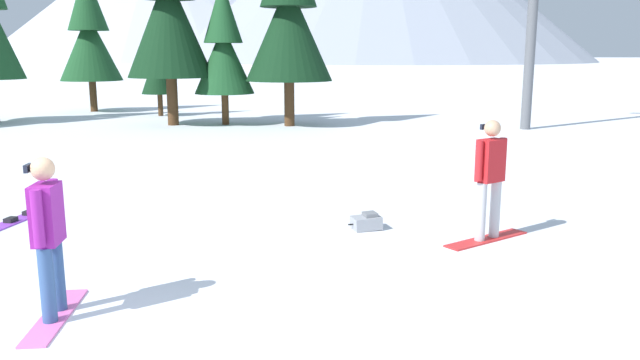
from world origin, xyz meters
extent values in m
plane|color=white|center=(0.00, 0.00, 0.00)|extent=(800.00, 800.00, 0.00)
cube|color=pink|center=(-1.08, 0.73, 0.01)|extent=(0.63, 1.50, 0.02)
cylinder|color=#335184|center=(-1.04, 0.57, 0.42)|extent=(0.15, 0.15, 0.79)
cylinder|color=#335184|center=(-1.12, 0.88, 0.42)|extent=(0.15, 0.15, 0.79)
cube|color=#8C1E8C|center=(-1.08, 0.73, 1.13)|extent=(0.33, 0.45, 0.62)
cylinder|color=#8C1E8C|center=(-1.02, 0.47, 1.15)|extent=(0.11, 0.11, 0.58)
cylinder|color=#8C1E8C|center=(-1.15, 0.98, 1.15)|extent=(0.11, 0.11, 0.58)
sphere|color=tan|center=(-1.08, 0.73, 1.60)|extent=(0.24, 0.24, 0.24)
cube|color=black|center=(-1.22, 0.69, 1.61)|extent=(0.08, 0.17, 0.08)
cube|color=red|center=(3.71, 4.32, 0.01)|extent=(1.31, 1.29, 0.02)
cylinder|color=#B7B7BC|center=(3.59, 4.21, 0.46)|extent=(0.15, 0.15, 0.87)
cylinder|color=#B7B7BC|center=(3.82, 4.44, 0.46)|extent=(0.15, 0.15, 0.87)
cube|color=red|center=(3.71, 4.32, 1.21)|extent=(0.45, 0.45, 0.62)
cylinder|color=red|center=(3.52, 4.14, 1.23)|extent=(0.11, 0.11, 0.58)
cylinder|color=red|center=(3.89, 4.51, 1.23)|extent=(0.11, 0.11, 0.58)
sphere|color=tan|center=(3.71, 4.32, 1.68)|extent=(0.24, 0.24, 0.24)
cube|color=black|center=(3.61, 4.42, 1.69)|extent=(0.15, 0.15, 0.08)
cube|color=#993FD8|center=(-3.92, 4.33, 0.01)|extent=(0.32, 1.63, 0.02)
cylinder|color=#993FD8|center=(-3.90, 5.14, 0.01)|extent=(0.29, 0.29, 0.02)
cube|color=black|center=(-3.91, 4.58, 0.06)|extent=(0.14, 0.20, 0.07)
cube|color=black|center=(-3.92, 4.09, 0.06)|extent=(0.14, 0.20, 0.07)
cube|color=gray|center=(1.88, 4.63, 0.11)|extent=(0.54, 0.48, 0.22)
cube|color=slate|center=(1.94, 4.65, 0.24)|extent=(0.28, 0.29, 0.07)
cylinder|color=black|center=(1.66, 4.52, 0.10)|extent=(0.12, 0.07, 0.02)
cylinder|color=#472D19|center=(-2.24, 18.62, 0.85)|extent=(0.39, 0.39, 1.71)
cone|color=black|center=(-2.24, 18.62, 3.53)|extent=(3.26, 3.26, 3.64)
cylinder|color=#472D19|center=(-6.74, 18.21, 0.91)|extent=(0.42, 0.42, 1.83)
cone|color=black|center=(-6.74, 18.21, 3.77)|extent=(3.23, 3.23, 3.89)
cylinder|color=#472D19|center=(-8.67, 21.56, 0.49)|extent=(0.22, 0.22, 0.98)
cone|color=black|center=(-8.67, 21.56, 2.01)|extent=(1.56, 1.56, 2.08)
cone|color=black|center=(-8.67, 21.56, 3.47)|extent=(1.01, 1.01, 1.90)
cylinder|color=#472D19|center=(-12.65, 23.08, 0.73)|extent=(0.33, 0.33, 1.46)
cone|color=#194723|center=(-12.65, 23.08, 3.01)|extent=(2.85, 2.85, 3.10)
cylinder|color=#472D19|center=(-4.78, 18.62, 0.60)|extent=(0.27, 0.27, 1.21)
cone|color=#194723|center=(-4.78, 18.62, 2.49)|extent=(2.29, 2.29, 2.57)
cone|color=#194723|center=(-4.78, 18.62, 4.29)|extent=(1.49, 1.49, 2.35)
camera|label=1|loc=(2.65, -5.03, 2.75)|focal=35.48mm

